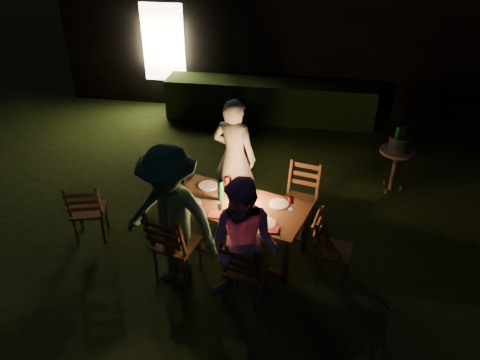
% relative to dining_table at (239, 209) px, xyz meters
% --- Properties ---
extents(garden_envelope, '(40.00, 40.00, 3.20)m').
position_rel_dining_table_xyz_m(garden_envelope, '(0.40, 6.64, 0.95)').
color(garden_envelope, black).
rests_on(garden_envelope, ground).
extents(dining_table, '(1.85, 1.26, 0.70)m').
position_rel_dining_table_xyz_m(dining_table, '(0.00, 0.00, 0.00)').
color(dining_table, '#51371B').
rests_on(dining_table, ground).
extents(chair_near_left, '(0.60, 0.62, 1.07)m').
position_rel_dining_table_xyz_m(chair_near_left, '(-0.64, -0.62, -0.31)').
color(chair_near_left, '#51371B').
rests_on(chair_near_left, ground).
extents(chair_near_right, '(0.50, 0.53, 0.94)m').
position_rel_dining_table_xyz_m(chair_near_right, '(0.23, -0.86, -0.35)').
color(chair_near_right, '#51371B').
rests_on(chair_near_right, ground).
extents(chair_far_left, '(0.51, 0.53, 0.89)m').
position_rel_dining_table_xyz_m(chair_far_left, '(-0.23, 0.86, -0.36)').
color(chair_far_left, '#51371B').
rests_on(chair_far_left, ground).
extents(chair_far_right, '(0.52, 0.55, 0.97)m').
position_rel_dining_table_xyz_m(chair_far_right, '(0.73, 0.60, -0.34)').
color(chair_far_right, '#51371B').
rests_on(chair_far_right, ground).
extents(chair_end, '(0.50, 0.48, 0.90)m').
position_rel_dining_table_xyz_m(chair_end, '(1.19, -0.33, -0.36)').
color(chair_end, '#51371B').
rests_on(chair_end, ground).
extents(chair_spare, '(0.54, 0.56, 0.96)m').
position_rel_dining_table_xyz_m(chair_spare, '(-1.99, -0.09, -0.34)').
color(chair_spare, '#51371B').
rests_on(chair_spare, ground).
extents(person_house_side, '(0.72, 0.57, 1.73)m').
position_rel_dining_table_xyz_m(person_house_side, '(-0.21, 0.91, 0.23)').
color(person_house_side, '#EBEAC8').
rests_on(person_house_side, ground).
extents(person_opp_right, '(0.92, 0.80, 1.61)m').
position_rel_dining_table_xyz_m(person_opp_right, '(0.21, -0.91, 0.17)').
color(person_opp_right, '#C889B6').
rests_on(person_opp_right, ground).
extents(person_opp_left, '(1.29, 0.95, 1.79)m').
position_rel_dining_table_xyz_m(person_opp_left, '(-0.65, -0.67, 0.26)').
color(person_opp_left, '#2E5C41').
rests_on(person_opp_left, ground).
extents(lantern, '(0.16, 0.16, 0.35)m').
position_rel_dining_table_xyz_m(lantern, '(0.06, 0.03, 0.23)').
color(lantern, white).
rests_on(lantern, dining_table).
extents(plate_far_left, '(0.25, 0.25, 0.01)m').
position_rel_dining_table_xyz_m(plate_far_left, '(-0.47, 0.36, 0.08)').
color(plate_far_left, white).
rests_on(plate_far_left, dining_table).
extents(plate_near_left, '(0.25, 0.25, 0.01)m').
position_rel_dining_table_xyz_m(plate_near_left, '(-0.59, -0.07, 0.08)').
color(plate_near_left, white).
rests_on(plate_near_left, dining_table).
extents(plate_far_right, '(0.25, 0.25, 0.01)m').
position_rel_dining_table_xyz_m(plate_far_right, '(0.49, 0.09, 0.08)').
color(plate_far_right, white).
rests_on(plate_far_right, dining_table).
extents(plate_near_right, '(0.25, 0.25, 0.01)m').
position_rel_dining_table_xyz_m(plate_near_right, '(0.37, -0.33, 0.08)').
color(plate_near_right, white).
rests_on(plate_near_right, dining_table).
extents(wineglass_a, '(0.06, 0.06, 0.18)m').
position_rel_dining_table_xyz_m(wineglass_a, '(-0.21, 0.35, 0.16)').
color(wineglass_a, '#59070F').
rests_on(wineglass_a, dining_table).
extents(wineglass_b, '(0.06, 0.06, 0.18)m').
position_rel_dining_table_xyz_m(wineglass_b, '(-0.73, 0.08, 0.16)').
color(wineglass_b, '#59070F').
rests_on(wineglass_b, dining_table).
extents(wineglass_c, '(0.06, 0.06, 0.18)m').
position_rel_dining_table_xyz_m(wineglass_c, '(0.21, -0.35, 0.16)').
color(wineglass_c, '#59070F').
rests_on(wineglass_c, dining_table).
extents(wineglass_d, '(0.06, 0.06, 0.18)m').
position_rel_dining_table_xyz_m(wineglass_d, '(0.65, 0.01, 0.16)').
color(wineglass_d, '#59070F').
rests_on(wineglass_d, dining_table).
extents(wineglass_e, '(0.06, 0.06, 0.18)m').
position_rel_dining_table_xyz_m(wineglass_e, '(-0.18, -0.26, 0.16)').
color(wineglass_e, silver).
rests_on(wineglass_e, dining_table).
extents(bottle_table, '(0.07, 0.07, 0.28)m').
position_rel_dining_table_xyz_m(bottle_table, '(-0.24, 0.07, 0.21)').
color(bottle_table, '#0F471E').
rests_on(bottle_table, dining_table).
extents(napkin_left, '(0.18, 0.14, 0.01)m').
position_rel_dining_table_xyz_m(napkin_left, '(-0.23, -0.27, 0.08)').
color(napkin_left, red).
rests_on(napkin_left, dining_table).
extents(napkin_right, '(0.18, 0.14, 0.01)m').
position_rel_dining_table_xyz_m(napkin_right, '(0.45, -0.44, 0.08)').
color(napkin_right, red).
rests_on(napkin_right, dining_table).
extents(phone, '(0.14, 0.07, 0.01)m').
position_rel_dining_table_xyz_m(phone, '(-0.68, -0.12, 0.07)').
color(phone, black).
rests_on(phone, dining_table).
extents(side_table, '(0.52, 0.52, 0.70)m').
position_rel_dining_table_xyz_m(side_table, '(2.12, 1.84, -0.01)').
color(side_table, olive).
rests_on(side_table, ground).
extents(ice_bucket, '(0.30, 0.30, 0.22)m').
position_rel_dining_table_xyz_m(ice_bucket, '(2.12, 1.84, 0.18)').
color(ice_bucket, '#A5A8AD').
rests_on(ice_bucket, side_table).
extents(bottle_bucket_a, '(0.07, 0.07, 0.32)m').
position_rel_dining_table_xyz_m(bottle_bucket_a, '(2.07, 1.80, 0.23)').
color(bottle_bucket_a, '#0F471E').
rests_on(bottle_bucket_a, side_table).
extents(bottle_bucket_b, '(0.07, 0.07, 0.32)m').
position_rel_dining_table_xyz_m(bottle_bucket_b, '(2.17, 1.88, 0.23)').
color(bottle_bucket_b, '#0F471E').
rests_on(bottle_bucket_b, side_table).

